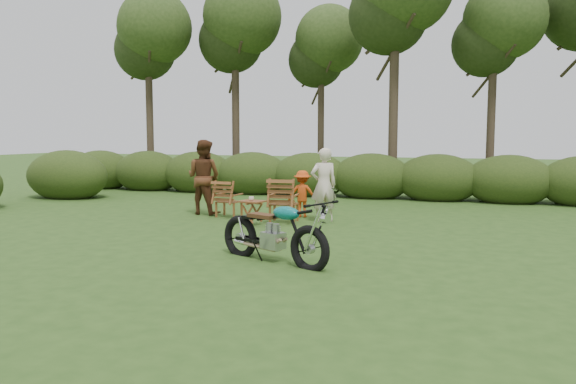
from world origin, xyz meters
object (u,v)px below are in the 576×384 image
(side_table, at_px, (252,213))
(adult_b, at_px, (204,214))
(child, at_px, (302,217))
(motorcycle, at_px, (273,261))
(lawn_chair_left, at_px, (229,217))
(cup, at_px, (251,199))
(adult_a, at_px, (323,222))
(lawn_chair_right, at_px, (284,222))

(side_table, height_order, adult_b, adult_b)
(child, bearing_deg, motorcycle, 93.16)
(lawn_chair_left, height_order, cup, cup)
(side_table, height_order, adult_a, adult_a)
(lawn_chair_left, bearing_deg, side_table, 138.21)
(lawn_chair_left, xyz_separation_m, cup, (1.00, -1.04, 0.59))
(lawn_chair_right, bearing_deg, cup, 45.01)
(lawn_chair_left, relative_size, adult_a, 0.52)
(cup, bearing_deg, adult_a, 37.55)
(child, bearing_deg, cup, 58.29)
(lawn_chair_right, height_order, child, child)
(adult_a, bearing_deg, motorcycle, 62.22)
(side_table, height_order, cup, cup)
(lawn_chair_left, xyz_separation_m, child, (1.68, 0.52, 0.00))
(motorcycle, xyz_separation_m, adult_a, (-0.27, 4.13, 0.00))
(lawn_chair_right, bearing_deg, adult_b, -21.44)
(lawn_chair_right, distance_m, adult_a, 0.90)
(motorcycle, relative_size, side_table, 3.79)
(lawn_chair_right, relative_size, adult_b, 0.54)
(side_table, bearing_deg, adult_b, 144.83)
(motorcycle, bearing_deg, lawn_chair_right, 129.67)
(lawn_chair_right, xyz_separation_m, lawn_chair_left, (-1.52, 0.38, 0.00))
(motorcycle, height_order, side_table, motorcycle)
(side_table, relative_size, child, 0.49)
(child, bearing_deg, side_table, 58.79)
(lawn_chair_left, height_order, child, child)
(lawn_chair_right, xyz_separation_m, side_table, (-0.50, -0.66, 0.27))
(cup, height_order, child, cup)
(adult_a, bearing_deg, child, -70.45)
(cup, xyz_separation_m, child, (0.68, 1.56, -0.59))
(cup, bearing_deg, side_table, 1.24)
(adult_a, relative_size, adult_b, 0.91)
(lawn_chair_right, distance_m, child, 0.92)
(adult_a, height_order, child, adult_a)
(motorcycle, bearing_deg, adult_b, 151.27)
(side_table, bearing_deg, lawn_chair_right, 52.63)
(motorcycle, xyz_separation_m, lawn_chair_left, (-2.62, 4.14, 0.00))
(adult_b, bearing_deg, child, -166.05)
(cup, bearing_deg, lawn_chair_right, 51.76)
(side_table, relative_size, adult_b, 0.30)
(cup, bearing_deg, motorcycle, -62.49)
(lawn_chair_right, relative_size, adult_a, 0.59)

